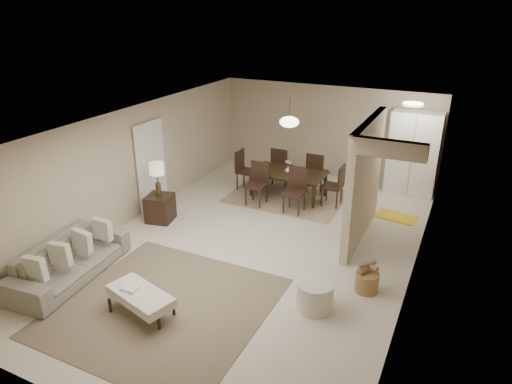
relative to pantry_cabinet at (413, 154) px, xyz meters
The scene contains 22 objects.
floor 4.88m from the pantry_cabinet, 119.52° to the right, with size 9.00×9.00×0.00m, color beige.
ceiling 4.98m from the pantry_cabinet, 119.52° to the right, with size 9.00×9.00×0.00m, color white.
back_wall 2.38m from the pantry_cabinet, behind, with size 6.00×6.00×0.00m, color tan.
left_wall 6.77m from the pantry_cabinet, 142.20° to the right, with size 9.00×9.00×0.00m, color tan.
right_wall 4.21m from the pantry_cabinet, 81.10° to the right, with size 9.00×9.00×0.00m, color tan.
partition 2.96m from the pantry_cabinet, 100.74° to the right, with size 0.15×2.50×2.50m, color tan.
doorway 6.40m from the pantry_cabinet, 146.29° to the right, with size 0.04×0.90×2.04m, color black.
pantry_cabinet is the anchor object (origin of this frame).
flush_light 1.70m from the pantry_cabinet, 93.01° to the right, with size 0.44×0.44×0.05m, color white.
living_rug 7.25m from the pantry_cabinet, 112.98° to the right, with size 3.20×3.20×0.01m, color brown.
sofa 8.19m from the pantry_cabinet, 126.02° to the right, with size 0.91×2.32×0.68m, color gray.
ottoman_bench 7.56m from the pantry_cabinet, 113.49° to the right, with size 1.23×0.80×0.41m.
side_table 6.29m from the pantry_cabinet, 139.49° to the right, with size 0.54×0.54×0.60m, color black.
table_lamp 6.25m from the pantry_cabinet, 139.49° to the right, with size 0.32×0.32×0.76m.
round_pouf 5.67m from the pantry_cabinet, 96.21° to the right, with size 0.60×0.60×0.47m, color beige.
wicker_basket 4.83m from the pantry_cabinet, 89.61° to the right, with size 0.40×0.40×0.34m, color brown.
dining_rug 3.30m from the pantry_cabinet, 149.48° to the right, with size 2.80×2.10×0.01m, color #8A7155.
dining_table 3.21m from the pantry_cabinet, 149.48° to the right, with size 1.84×1.03×0.65m, color black.
dining_chairs 3.18m from the pantry_cabinet, 149.48° to the right, with size 2.76×2.01×1.03m.
vase 3.15m from the pantry_cabinet, 149.48° to the right, with size 0.15×0.15×0.15m, color silver.
yellow_mat 1.90m from the pantry_cabinet, 90.54° to the right, with size 0.89×0.54×0.01m, color yellow.
pendant_light 3.25m from the pantry_cabinet, 149.48° to the right, with size 0.46×0.46×0.71m.
Camera 1 is at (3.52, -7.27, 4.55)m, focal length 32.00 mm.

